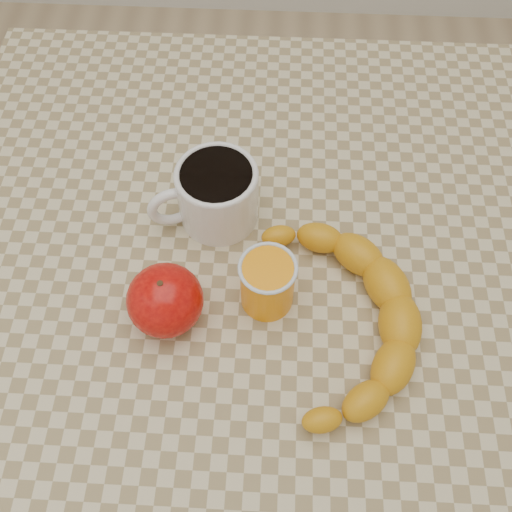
{
  "coord_description": "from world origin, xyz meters",
  "views": [
    {
      "loc": [
        0.02,
        -0.33,
        1.32
      ],
      "look_at": [
        0.0,
        0.0,
        0.77
      ],
      "focal_mm": 40.0,
      "sensor_mm": 36.0,
      "label": 1
    }
  ],
  "objects_px": {
    "banana": "(341,317)",
    "orange_juice_glass": "(267,283)",
    "table": "(256,298)",
    "apple": "(165,300)",
    "coffee_mug": "(215,193)"
  },
  "relations": [
    {
      "from": "coffee_mug",
      "to": "table",
      "type": "bearing_deg",
      "value": -53.47
    },
    {
      "from": "table",
      "to": "coffee_mug",
      "type": "xyz_separation_m",
      "value": [
        -0.05,
        0.07,
        0.13
      ]
    },
    {
      "from": "banana",
      "to": "orange_juice_glass",
      "type": "bearing_deg",
      "value": 156.55
    },
    {
      "from": "coffee_mug",
      "to": "orange_juice_glass",
      "type": "xyz_separation_m",
      "value": [
        0.06,
        -0.11,
        -0.01
      ]
    },
    {
      "from": "orange_juice_glass",
      "to": "apple",
      "type": "distance_m",
      "value": 0.11
    },
    {
      "from": "orange_juice_glass",
      "to": "banana",
      "type": "relative_size",
      "value": 0.24
    },
    {
      "from": "banana",
      "to": "apple",
      "type": "bearing_deg",
      "value": 175.9
    },
    {
      "from": "orange_juice_glass",
      "to": "banana",
      "type": "xyz_separation_m",
      "value": [
        0.08,
        -0.03,
        -0.01
      ]
    },
    {
      "from": "table",
      "to": "banana",
      "type": "xyz_separation_m",
      "value": [
        0.09,
        -0.07,
        0.11
      ]
    },
    {
      "from": "apple",
      "to": "coffee_mug",
      "type": "bearing_deg",
      "value": 73.25
    },
    {
      "from": "orange_juice_glass",
      "to": "coffee_mug",
      "type": "bearing_deg",
      "value": 120.23
    },
    {
      "from": "table",
      "to": "coffee_mug",
      "type": "distance_m",
      "value": 0.15
    },
    {
      "from": "table",
      "to": "apple",
      "type": "relative_size",
      "value": 8.99
    },
    {
      "from": "table",
      "to": "apple",
      "type": "xyz_separation_m",
      "value": [
        -0.09,
        -0.07,
        0.12
      ]
    },
    {
      "from": "table",
      "to": "orange_juice_glass",
      "type": "relative_size",
      "value": 11.12
    }
  ]
}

